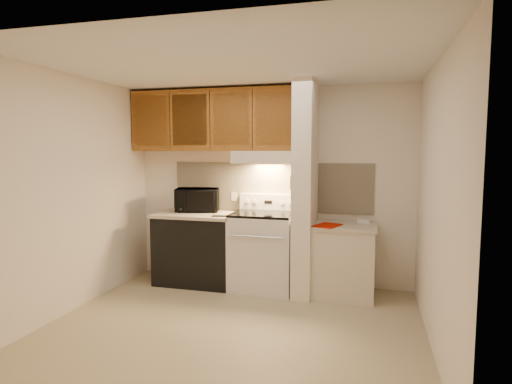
% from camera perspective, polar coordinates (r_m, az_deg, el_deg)
% --- Properties ---
extents(floor, '(3.60, 3.60, 0.00)m').
position_cam_1_polar(floor, '(4.41, -2.82, -17.27)').
color(floor, tan).
rests_on(floor, ground).
extents(ceiling, '(3.60, 3.60, 0.00)m').
position_cam_1_polar(ceiling, '(4.13, -3.00, 16.59)').
color(ceiling, white).
rests_on(ceiling, wall_back).
extents(wall_back, '(3.60, 2.50, 0.02)m').
position_cam_1_polar(wall_back, '(5.52, 1.89, 0.82)').
color(wall_back, white).
rests_on(wall_back, floor).
extents(wall_left, '(0.02, 3.00, 2.50)m').
position_cam_1_polar(wall_left, '(4.94, -23.18, -0.21)').
color(wall_left, white).
rests_on(wall_left, floor).
extents(wall_right, '(0.02, 3.00, 2.50)m').
position_cam_1_polar(wall_right, '(3.92, 22.97, -1.62)').
color(wall_right, white).
rests_on(wall_right, floor).
extents(backsplash, '(2.60, 0.02, 0.63)m').
position_cam_1_polar(backsplash, '(5.51, 1.86, 0.66)').
color(backsplash, beige).
rests_on(backsplash, wall_back).
extents(range_body, '(0.76, 0.65, 0.92)m').
position_cam_1_polar(range_body, '(5.32, 1.01, -8.00)').
color(range_body, silver).
rests_on(range_body, floor).
extents(oven_window, '(0.50, 0.01, 0.30)m').
position_cam_1_polar(oven_window, '(5.01, 0.12, -8.38)').
color(oven_window, black).
rests_on(oven_window, range_body).
extents(oven_handle, '(0.65, 0.02, 0.02)m').
position_cam_1_polar(oven_handle, '(4.93, 0.01, -6.00)').
color(oven_handle, silver).
rests_on(oven_handle, range_body).
extents(cooktop, '(0.74, 0.64, 0.03)m').
position_cam_1_polar(cooktop, '(5.23, 1.02, -2.93)').
color(cooktop, black).
rests_on(cooktop, range_body).
extents(range_backguard, '(0.76, 0.08, 0.20)m').
position_cam_1_polar(range_backguard, '(5.48, 1.74, -1.31)').
color(range_backguard, silver).
rests_on(range_backguard, range_body).
extents(range_display, '(0.10, 0.01, 0.04)m').
position_cam_1_polar(range_display, '(5.44, 1.64, -1.36)').
color(range_display, black).
rests_on(range_display, range_backguard).
extents(range_knob_left_outer, '(0.05, 0.02, 0.05)m').
position_cam_1_polar(range_knob_left_outer, '(5.51, -1.20, -1.27)').
color(range_knob_left_outer, silver).
rests_on(range_knob_left_outer, range_backguard).
extents(range_knob_left_inner, '(0.05, 0.02, 0.05)m').
position_cam_1_polar(range_knob_left_inner, '(5.49, -0.19, -1.31)').
color(range_knob_left_inner, silver).
rests_on(range_knob_left_inner, range_backguard).
extents(range_knob_right_inner, '(0.05, 0.02, 0.05)m').
position_cam_1_polar(range_knob_right_inner, '(5.40, 3.49, -1.42)').
color(range_knob_right_inner, silver).
rests_on(range_knob_right_inner, range_backguard).
extents(range_knob_right_outer, '(0.05, 0.02, 0.05)m').
position_cam_1_polar(range_knob_right_outer, '(5.38, 4.54, -1.46)').
color(range_knob_right_outer, silver).
rests_on(range_knob_right_outer, range_backguard).
extents(dishwasher_front, '(1.00, 0.63, 0.87)m').
position_cam_1_polar(dishwasher_front, '(5.61, -7.80, -7.60)').
color(dishwasher_front, black).
rests_on(dishwasher_front, floor).
extents(left_countertop, '(1.04, 0.67, 0.04)m').
position_cam_1_polar(left_countertop, '(5.52, -7.87, -2.99)').
color(left_countertop, beige).
rests_on(left_countertop, dishwasher_front).
extents(spoon_rest, '(0.24, 0.12, 0.02)m').
position_cam_1_polar(spoon_rest, '(5.19, -4.65, -3.21)').
color(spoon_rest, black).
rests_on(spoon_rest, left_countertop).
extents(teal_jar, '(0.11, 0.11, 0.10)m').
position_cam_1_polar(teal_jar, '(5.84, -9.98, -1.86)').
color(teal_jar, '#336A6F').
rests_on(teal_jar, left_countertop).
extents(outlet, '(0.08, 0.01, 0.12)m').
position_cam_1_polar(outlet, '(5.64, -2.92, -0.61)').
color(outlet, beige).
rests_on(outlet, backsplash).
extents(microwave, '(0.63, 0.50, 0.30)m').
position_cam_1_polar(microwave, '(5.64, -7.80, -1.04)').
color(microwave, black).
rests_on(microwave, left_countertop).
extents(partition_pillar, '(0.22, 0.70, 2.50)m').
position_cam_1_polar(partition_pillar, '(5.08, 6.60, 0.37)').
color(partition_pillar, white).
rests_on(partition_pillar, floor).
extents(pillar_trim, '(0.01, 0.70, 0.04)m').
position_cam_1_polar(pillar_trim, '(5.10, 5.31, 0.96)').
color(pillar_trim, '#94591F').
rests_on(pillar_trim, partition_pillar).
extents(knife_strip, '(0.02, 0.42, 0.04)m').
position_cam_1_polar(knife_strip, '(5.05, 5.15, 1.14)').
color(knife_strip, black).
rests_on(knife_strip, partition_pillar).
extents(knife_blade_a, '(0.01, 0.03, 0.16)m').
position_cam_1_polar(knife_blade_a, '(4.91, 4.70, -0.15)').
color(knife_blade_a, silver).
rests_on(knife_blade_a, knife_strip).
extents(knife_handle_a, '(0.02, 0.02, 0.10)m').
position_cam_1_polar(knife_handle_a, '(4.89, 4.70, 1.59)').
color(knife_handle_a, black).
rests_on(knife_handle_a, knife_strip).
extents(knife_blade_b, '(0.01, 0.04, 0.18)m').
position_cam_1_polar(knife_blade_b, '(4.99, 4.87, -0.17)').
color(knife_blade_b, silver).
rests_on(knife_blade_b, knife_strip).
extents(knife_handle_b, '(0.02, 0.02, 0.10)m').
position_cam_1_polar(knife_handle_b, '(4.96, 4.84, 1.64)').
color(knife_handle_b, black).
rests_on(knife_handle_b, knife_strip).
extents(knife_blade_c, '(0.01, 0.04, 0.20)m').
position_cam_1_polar(knife_blade_c, '(5.07, 5.03, -0.19)').
color(knife_blade_c, silver).
rests_on(knife_blade_c, knife_strip).
extents(knife_handle_c, '(0.02, 0.02, 0.10)m').
position_cam_1_polar(knife_handle_c, '(5.05, 5.03, 1.72)').
color(knife_handle_c, black).
rests_on(knife_handle_c, knife_strip).
extents(knife_blade_d, '(0.01, 0.04, 0.16)m').
position_cam_1_polar(knife_blade_d, '(5.13, 5.15, 0.10)').
color(knife_blade_d, silver).
rests_on(knife_blade_d, knife_strip).
extents(knife_handle_d, '(0.02, 0.02, 0.10)m').
position_cam_1_polar(knife_handle_d, '(5.12, 5.18, 1.77)').
color(knife_handle_d, black).
rests_on(knife_handle_d, knife_strip).
extents(knife_blade_e, '(0.01, 0.04, 0.18)m').
position_cam_1_polar(knife_blade_e, '(5.21, 5.30, 0.07)').
color(knife_blade_e, silver).
rests_on(knife_blade_e, knife_strip).
extents(knife_handle_e, '(0.02, 0.02, 0.10)m').
position_cam_1_polar(knife_handle_e, '(5.20, 5.32, 1.83)').
color(knife_handle_e, black).
rests_on(knife_handle_e, knife_strip).
extents(oven_mitt, '(0.03, 0.10, 0.24)m').
position_cam_1_polar(oven_mitt, '(5.28, 5.44, -0.21)').
color(oven_mitt, gray).
rests_on(oven_mitt, partition_pillar).
extents(right_cab_base, '(0.70, 0.60, 0.81)m').
position_cam_1_polar(right_cab_base, '(5.19, 11.59, -9.10)').
color(right_cab_base, beige).
rests_on(right_cab_base, floor).
extents(right_countertop, '(0.74, 0.64, 0.04)m').
position_cam_1_polar(right_countertop, '(5.09, 11.68, -4.47)').
color(right_countertop, beige).
rests_on(right_countertop, right_cab_base).
extents(red_folder, '(0.34, 0.39, 0.01)m').
position_cam_1_polar(red_folder, '(4.96, 9.50, -4.41)').
color(red_folder, '#B41100').
rests_on(red_folder, right_countertop).
extents(white_box, '(0.16, 0.12, 0.04)m').
position_cam_1_polar(white_box, '(5.26, 14.21, -3.77)').
color(white_box, white).
rests_on(white_box, right_countertop).
extents(range_hood, '(0.78, 0.44, 0.15)m').
position_cam_1_polar(range_hood, '(5.29, 1.36, 4.68)').
color(range_hood, beige).
rests_on(range_hood, upper_cabinets).
extents(hood_lip, '(0.78, 0.04, 0.06)m').
position_cam_1_polar(hood_lip, '(5.09, 0.80, 4.13)').
color(hood_lip, beige).
rests_on(hood_lip, range_hood).
extents(upper_cabinets, '(2.18, 0.33, 0.77)m').
position_cam_1_polar(upper_cabinets, '(5.55, -5.55, 9.46)').
color(upper_cabinets, '#94591F').
rests_on(upper_cabinets, wall_back).
extents(cab_door_a, '(0.46, 0.01, 0.63)m').
position_cam_1_polar(cab_door_a, '(5.74, -13.88, 9.19)').
color(cab_door_a, '#94591F').
rests_on(cab_door_a, upper_cabinets).
extents(cab_gap_a, '(0.01, 0.01, 0.73)m').
position_cam_1_polar(cab_gap_a, '(5.62, -11.42, 9.32)').
color(cab_gap_a, black).
rests_on(cab_gap_a, upper_cabinets).
extents(cab_door_b, '(0.46, 0.01, 0.63)m').
position_cam_1_polar(cab_door_b, '(5.50, -8.84, 9.45)').
color(cab_door_b, '#94591F').
rests_on(cab_door_b, upper_cabinets).
extents(cab_gap_b, '(0.01, 0.01, 0.73)m').
position_cam_1_polar(cab_gap_b, '(5.40, -6.16, 9.56)').
color(cab_gap_b, black).
rests_on(cab_gap_b, upper_cabinets).
extents(cab_door_c, '(0.46, 0.01, 0.63)m').
position_cam_1_polar(cab_door_c, '(5.31, -3.37, 9.64)').
color(cab_door_c, '#94591F').
rests_on(cab_door_c, upper_cabinets).
extents(cab_gap_c, '(0.01, 0.01, 0.73)m').
position_cam_1_polar(cab_gap_c, '(5.23, -0.50, 9.72)').
color(cab_gap_c, black).
rests_on(cab_gap_c, upper_cabinets).
extents(cab_door_d, '(0.46, 0.01, 0.63)m').
position_cam_1_polar(cab_door_d, '(5.16, 2.46, 9.76)').
color(cab_door_d, '#94591F').
rests_on(cab_door_d, upper_cabinets).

